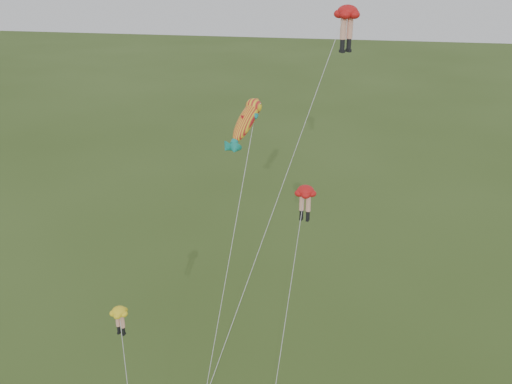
# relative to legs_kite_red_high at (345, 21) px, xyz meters

# --- Properties ---
(legs_kite_red_high) EXTENTS (8.27, 16.01, 22.24)m
(legs_kite_red_high) POSITION_rel_legs_kite_red_high_xyz_m (0.00, 0.00, 0.00)
(legs_kite_red_high) COLOR red
(legs_kite_red_high) RESTS_ON ground
(legs_kite_red_mid) EXTENTS (1.88, 10.34, 12.77)m
(legs_kite_red_mid) POSITION_rel_legs_kite_red_high_xyz_m (-1.61, -4.90, -9.32)
(legs_kite_red_mid) COLOR red
(legs_kite_red_mid) RESTS_ON ground
(legs_kite_yellow) EXTENTS (2.53, 4.52, 8.69)m
(legs_kite_yellow) POSITION_rel_legs_kite_red_high_xyz_m (-10.10, -12.49, -13.38)
(legs_kite_yellow) COLOR yellow
(legs_kite_yellow) RESTS_ON ground
(fish_kite) EXTENTS (2.86, 7.85, 18.34)m
(fish_kite) POSITION_rel_legs_kite_red_high_xyz_m (-4.63, -6.85, -4.34)
(fish_kite) COLOR yellow
(fish_kite) RESTS_ON ground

